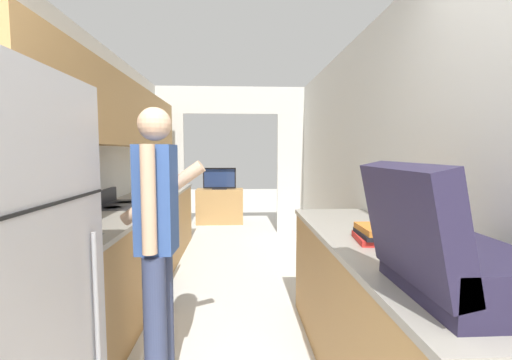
{
  "coord_description": "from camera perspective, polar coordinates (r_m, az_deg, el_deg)",
  "views": [
    {
      "loc": [
        0.12,
        -0.75,
        1.42
      ],
      "look_at": [
        0.3,
        2.6,
        1.14
      ],
      "focal_mm": 24.0,
      "sensor_mm": 36.0,
      "label": 1
    }
  ],
  "objects": [
    {
      "name": "television",
      "position": [
        6.69,
        -6.1,
        0.21
      ],
      "size": [
        0.64,
        0.16,
        0.42
      ],
      "color": "black",
      "rests_on": "tv_cabinet"
    },
    {
      "name": "person",
      "position": [
        2.11,
        -16.12,
        -9.71
      ],
      "size": [
        0.54,
        0.38,
        1.67
      ],
      "rotation": [
        0.0,
        0.0,
        1.53
      ],
      "color": "#384266",
      "rests_on": "ground_plane"
    },
    {
      "name": "wall_far_with_doorway",
      "position": [
        5.85,
        -4.19,
        4.95
      ],
      "size": [
        2.89,
        0.06,
        2.5
      ],
      "color": "silver",
      "rests_on": "ground_plane"
    },
    {
      "name": "counter_left",
      "position": [
        3.93,
        -18.92,
        -9.76
      ],
      "size": [
        0.62,
        3.88,
        0.9
      ],
      "color": "#B2844C",
      "rests_on": "ground_plane"
    },
    {
      "name": "range_oven",
      "position": [
        3.69,
        -19.88,
        -10.66
      ],
      "size": [
        0.66,
        0.73,
        1.04
      ],
      "color": "black",
      "rests_on": "ground_plane"
    },
    {
      "name": "book_stack",
      "position": [
        2.12,
        19.38,
        -8.47
      ],
      "size": [
        0.24,
        0.3,
        0.09
      ],
      "color": "red",
      "rests_on": "counter_right"
    },
    {
      "name": "suitcase",
      "position": [
        1.43,
        29.15,
        -10.82
      ],
      "size": [
        0.51,
        0.57,
        0.48
      ],
      "color": "#231E38",
      "rests_on": "counter_right"
    },
    {
      "name": "tv_cabinet",
      "position": [
        6.8,
        -6.04,
        -4.35
      ],
      "size": [
        0.91,
        0.42,
        0.68
      ],
      "color": "#B2844C",
      "rests_on": "ground_plane"
    },
    {
      "name": "wall_left",
      "position": [
        3.34,
        -26.29,
        5.39
      ],
      "size": [
        0.38,
        7.47,
        2.5
      ],
      "color": "silver",
      "rests_on": "ground_plane"
    },
    {
      "name": "counter_right",
      "position": [
        2.3,
        19.6,
        -20.47
      ],
      "size": [
        0.62,
        2.24,
        0.9
      ],
      "color": "#B2844C",
      "rests_on": "ground_plane"
    },
    {
      "name": "wall_right",
      "position": [
        2.93,
        20.21,
        1.19
      ],
      "size": [
        0.06,
        7.47,
        2.5
      ],
      "color": "silver",
      "rests_on": "ground_plane"
    }
  ]
}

